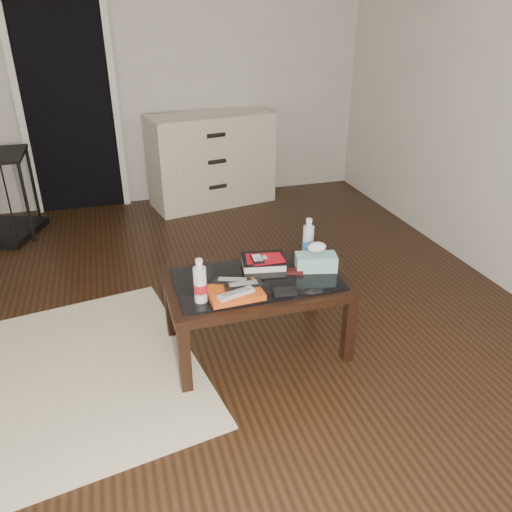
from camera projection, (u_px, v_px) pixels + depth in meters
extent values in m
plane|color=black|center=(150.00, 338.00, 3.05)|extent=(5.00, 5.00, 0.00)
plane|color=silver|center=(108.00, 64.00, 4.59)|extent=(5.00, 0.00, 5.00)
cube|color=black|center=(69.00, 106.00, 4.62)|extent=(0.80, 0.05, 2.00)
cube|color=silver|center=(19.00, 108.00, 4.49)|extent=(0.06, 0.04, 2.04)
cube|color=silver|center=(115.00, 104.00, 4.70)|extent=(0.06, 0.04, 2.04)
cube|color=black|center=(185.00, 359.00, 2.54)|extent=(0.06, 0.06, 0.40)
cube|color=black|center=(349.00, 330.00, 2.78)|extent=(0.06, 0.06, 0.40)
cube|color=black|center=(171.00, 307.00, 2.99)|extent=(0.06, 0.06, 0.40)
cube|color=black|center=(313.00, 285.00, 3.23)|extent=(0.06, 0.06, 0.40)
cube|color=black|center=(256.00, 284.00, 2.79)|extent=(1.00, 0.60, 0.05)
cube|color=black|center=(256.00, 279.00, 2.77)|extent=(0.90, 0.50, 0.01)
cube|color=beige|center=(3.00, 395.00, 2.59)|extent=(2.22, 1.82, 0.01)
cube|color=silver|center=(211.00, 160.00, 4.99)|extent=(1.27, 0.72, 0.90)
cylinder|color=black|center=(218.00, 187.00, 4.85)|extent=(0.18, 0.07, 0.04)
cylinder|color=black|center=(217.00, 162.00, 4.74)|extent=(0.18, 0.07, 0.04)
cylinder|color=black|center=(216.00, 135.00, 4.63)|extent=(0.18, 0.07, 0.04)
cube|color=black|center=(27.00, 203.00, 4.16)|extent=(0.03, 0.03, 0.70)
cube|color=black|center=(33.00, 183.00, 4.64)|extent=(0.03, 0.03, 0.70)
cube|color=#C24712|center=(235.00, 293.00, 2.60)|extent=(0.29, 0.22, 0.03)
cube|color=#ACABB0|center=(236.00, 293.00, 2.54)|extent=(0.21, 0.10, 0.02)
cube|color=black|center=(243.00, 285.00, 2.62)|extent=(0.20, 0.06, 0.02)
cube|color=black|center=(232.00, 281.00, 2.66)|extent=(0.20, 0.12, 0.02)
cube|color=black|center=(263.00, 262.00, 2.90)|extent=(0.28, 0.24, 0.05)
cube|color=#B00B17|center=(263.00, 258.00, 2.89)|extent=(0.21, 0.17, 0.01)
cube|color=black|center=(257.00, 259.00, 2.85)|extent=(0.07, 0.11, 0.02)
cube|color=black|center=(295.00, 271.00, 2.82)|extent=(0.10, 0.08, 0.02)
cube|color=black|center=(285.00, 292.00, 2.62)|extent=(0.13, 0.08, 0.02)
cylinder|color=silver|center=(200.00, 280.00, 2.50)|extent=(0.08, 0.08, 0.24)
cylinder|color=silver|center=(308.00, 237.00, 2.98)|extent=(0.08, 0.08, 0.24)
cube|color=teal|center=(316.00, 262.00, 2.85)|extent=(0.25, 0.17, 0.09)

